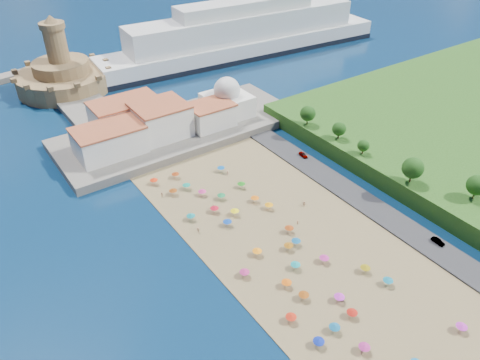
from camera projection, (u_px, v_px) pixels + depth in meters
ground at (283, 255)px, 120.24m from camera, size 700.00×700.00×0.00m
terrace at (180, 130)px, 173.67m from camera, size 90.00×36.00×3.00m
jetty at (89, 111)px, 187.22m from camera, size 18.00×70.00×2.40m
waterfront_buildings at (145, 123)px, 164.36m from camera, size 57.00×29.00×11.00m
domed_building at (227, 100)px, 177.55m from camera, size 16.00×16.00×15.00m
fortress at (63, 75)px, 204.50m from camera, size 40.00×40.00×32.40m
cruise_ship at (244, 36)px, 239.98m from camera, size 156.70×34.93×33.96m
beach_parasols at (308, 276)px, 111.22m from camera, size 31.75×117.09×2.20m
beachgoers at (268, 241)px, 123.25m from camera, size 36.49×99.93×1.84m
parked_cars at (406, 221)px, 129.83m from camera, size 2.13×75.75×1.39m
hillside_trees at (429, 175)px, 132.82m from camera, size 14.00×105.12×8.05m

